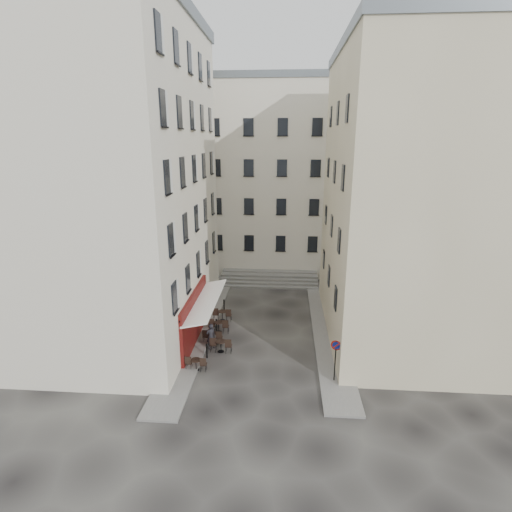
# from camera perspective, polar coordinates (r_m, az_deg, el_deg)

# --- Properties ---
(ground) EXTENTS (90.00, 90.00, 0.00)m
(ground) POSITION_cam_1_polar(r_m,az_deg,el_deg) (26.13, 0.64, -13.48)
(ground) COLOR black
(ground) RESTS_ON ground
(sidewalk_left) EXTENTS (2.00, 22.00, 0.12)m
(sidewalk_left) POSITION_cam_1_polar(r_m,az_deg,el_deg) (30.19, -7.53, -9.17)
(sidewalk_left) COLOR slate
(sidewalk_left) RESTS_ON ground
(sidewalk_right) EXTENTS (2.00, 18.00, 0.12)m
(sidewalk_right) POSITION_cam_1_polar(r_m,az_deg,el_deg) (28.87, 10.14, -10.54)
(sidewalk_right) COLOR slate
(sidewalk_right) RESTS_ON ground
(building_left) EXTENTS (12.20, 16.20, 20.60)m
(building_left) POSITION_cam_1_polar(r_m,az_deg,el_deg) (28.38, -20.87, 9.87)
(building_left) COLOR beige
(building_left) RESTS_ON ground
(building_right) EXTENTS (12.20, 14.20, 18.60)m
(building_right) POSITION_cam_1_polar(r_m,az_deg,el_deg) (27.89, 23.47, 7.42)
(building_right) COLOR #B9AC89
(building_right) RESTS_ON ground
(building_back) EXTENTS (18.20, 10.20, 18.60)m
(building_back) POSITION_cam_1_polar(r_m,az_deg,el_deg) (41.84, 1.00, 11.32)
(building_back) COLOR beige
(building_back) RESTS_ON ground
(cafe_storefront) EXTENTS (1.74, 7.30, 3.50)m
(cafe_storefront) POSITION_cam_1_polar(r_m,az_deg,el_deg) (26.73, -8.58, -8.42)
(cafe_storefront) COLOR #4E0B0E
(cafe_storefront) RESTS_ON ground
(stone_steps) EXTENTS (9.00, 3.15, 0.80)m
(stone_steps) POSITION_cam_1_polar(r_m,az_deg,el_deg) (37.41, 1.88, -3.31)
(stone_steps) COLOR slate
(stone_steps) RESTS_ON ground
(bollard_near) EXTENTS (0.12, 0.12, 0.98)m
(bollard_near) POSITION_cam_1_polar(r_m,az_deg,el_deg) (25.40, -7.05, -13.20)
(bollard_near) COLOR black
(bollard_near) RESTS_ON ground
(bollard_mid) EXTENTS (0.12, 0.12, 0.98)m
(bollard_mid) POSITION_cam_1_polar(r_m,az_deg,el_deg) (28.43, -5.67, -9.74)
(bollard_mid) COLOR black
(bollard_mid) RESTS_ON ground
(bollard_far) EXTENTS (0.12, 0.12, 0.98)m
(bollard_far) POSITION_cam_1_polar(r_m,az_deg,el_deg) (31.57, -4.59, -6.96)
(bollard_far) COLOR black
(bollard_far) RESTS_ON ground
(no_parking_sign) EXTENTS (0.57, 0.21, 2.57)m
(no_parking_sign) POSITION_cam_1_polar(r_m,az_deg,el_deg) (22.76, 11.31, -13.41)
(no_parking_sign) COLOR black
(no_parking_sign) RESTS_ON ground
(bistro_table_a) EXTENTS (1.26, 0.59, 0.89)m
(bistro_table_a) POSITION_cam_1_polar(r_m,az_deg,el_deg) (24.30, -8.55, -14.93)
(bistro_table_a) COLOR black
(bistro_table_a) RESTS_ON ground
(bistro_table_b) EXTENTS (1.40, 0.65, 0.98)m
(bistro_table_b) POSITION_cam_1_polar(r_m,az_deg,el_deg) (25.91, -5.03, -12.55)
(bistro_table_b) COLOR black
(bistro_table_b) RESTS_ON ground
(bistro_table_c) EXTENTS (1.32, 0.62, 0.93)m
(bistro_table_c) POSITION_cam_1_polar(r_m,az_deg,el_deg) (26.99, -6.22, -11.39)
(bistro_table_c) COLOR black
(bistro_table_c) RESTS_ON ground
(bistro_table_d) EXTENTS (1.43, 0.67, 1.00)m
(bistro_table_d) POSITION_cam_1_polar(r_m,az_deg,el_deg) (28.32, -5.34, -9.88)
(bistro_table_d) COLOR black
(bistro_table_d) RESTS_ON ground
(bistro_table_e) EXTENTS (1.39, 0.65, 0.97)m
(bistro_table_e) POSITION_cam_1_polar(r_m,az_deg,el_deg) (29.99, -4.83, -8.33)
(bistro_table_e) COLOR black
(bistro_table_e) RESTS_ON ground
(pedestrian) EXTENTS (0.76, 0.72, 1.75)m
(pedestrian) POSITION_cam_1_polar(r_m,az_deg,el_deg) (26.21, -6.47, -11.32)
(pedestrian) COLOR black
(pedestrian) RESTS_ON ground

